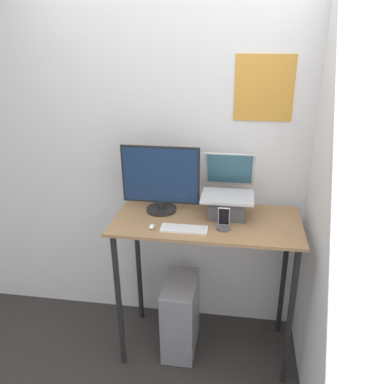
% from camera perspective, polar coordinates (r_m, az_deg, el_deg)
% --- Properties ---
extents(ground_plane, '(12.00, 12.00, 0.00)m').
position_cam_1_polar(ground_plane, '(2.75, 1.25, -26.32)').
color(ground_plane, '#2D2B28').
extents(wall_back, '(6.00, 0.06, 2.60)m').
position_cam_1_polar(wall_back, '(2.57, 3.27, 5.02)').
color(wall_back, silver).
rests_on(wall_back, ground_plane).
extents(wall_side_right, '(0.05, 6.00, 2.60)m').
position_cam_1_polar(wall_side_right, '(2.01, 20.80, -1.53)').
color(wall_side_right, silver).
rests_on(wall_side_right, ground_plane).
extents(desk, '(1.16, 0.55, 1.02)m').
position_cam_1_polar(desk, '(2.41, 2.24, -7.63)').
color(desk, '#936D47').
rests_on(desk, ground_plane).
extents(laptop, '(0.32, 0.33, 0.38)m').
position_cam_1_polar(laptop, '(2.36, 5.44, -1.23)').
color(laptop, '#4C4C51').
rests_on(laptop, desk).
extents(monitor, '(0.50, 0.20, 0.43)m').
position_cam_1_polar(monitor, '(2.38, -4.80, 1.58)').
color(monitor, black).
rests_on(monitor, desk).
extents(keyboard, '(0.28, 0.09, 0.02)m').
position_cam_1_polar(keyboard, '(2.21, -1.21, -5.61)').
color(keyboard, white).
rests_on(keyboard, desk).
extents(mouse, '(0.03, 0.05, 0.02)m').
position_cam_1_polar(mouse, '(2.24, -6.15, -5.28)').
color(mouse, white).
rests_on(mouse, desk).
extents(cell_phone, '(0.08, 0.08, 0.14)m').
position_cam_1_polar(cell_phone, '(2.22, 4.83, -4.79)').
color(cell_phone, '#4C4C51').
rests_on(cell_phone, desk).
extents(computer_tower, '(0.22, 0.39, 0.55)m').
position_cam_1_polar(computer_tower, '(2.75, -1.75, -18.27)').
color(computer_tower, gray).
rests_on(computer_tower, ground_plane).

